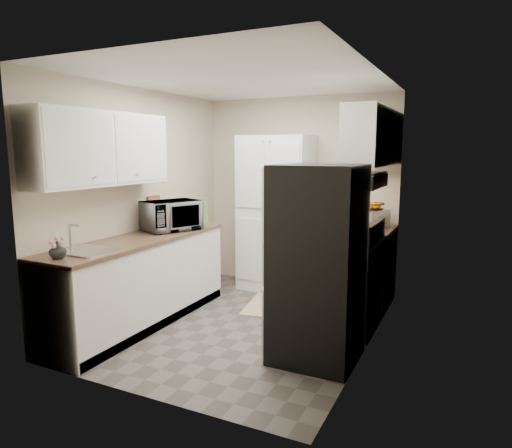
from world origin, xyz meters
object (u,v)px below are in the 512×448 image
Objects in this scene: refrigerator at (318,264)px; toaster_oven at (370,219)px; pantry_cabinet at (276,214)px; microwave at (172,216)px; wine_bottle at (182,214)px; electric_range at (345,282)px.

refrigerator is 4.47× the size of toaster_oven.
refrigerator is 1.64m from toaster_oven.
microwave is at bearing -121.78° from pantry_cabinet.
wine_bottle is at bearing -134.90° from toaster_oven.
electric_range is at bearing -71.19° from toaster_oven.
pantry_cabinet is at bearing 48.86° from wine_bottle.
wine_bottle is (-1.98, -0.00, 0.58)m from electric_range.
electric_range is 0.99m from toaster_oven.
wine_bottle is at bearing -179.93° from electric_range.
electric_range is at bearing 87.52° from refrigerator.
toaster_oven is at bearing 85.70° from electric_range.
pantry_cabinet reaches higher than electric_range.
microwave is at bearing 165.04° from refrigerator.
pantry_cabinet is 7.02× the size of wine_bottle.
electric_range is 2.97× the size of toaster_oven.
microwave is (-0.75, -1.22, 0.09)m from pantry_cabinet.
refrigerator reaches higher than electric_range.
refrigerator is at bearing -22.24° from wine_bottle.
pantry_cabinet is at bearing 141.78° from electric_range.
wine_bottle reaches higher than electric_range.
refrigerator is 1.98m from microwave.
pantry_cabinet is at bearing -8.17° from microwave.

